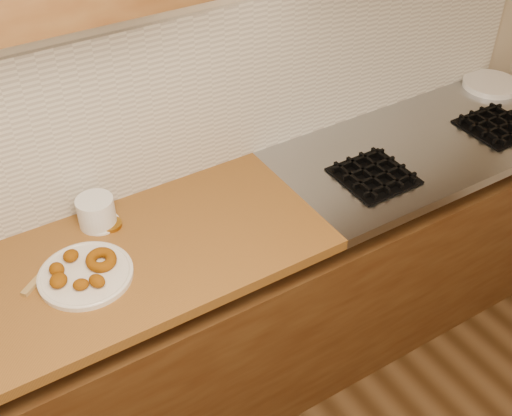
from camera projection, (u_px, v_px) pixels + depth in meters
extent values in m
cube|color=#BBAA90|center=(113.00, 78.00, 2.02)|extent=(4.00, 0.02, 2.70)
cube|color=#543719|center=(180.00, 341.00, 2.42)|extent=(3.60, 0.60, 0.77)
cube|color=#9EA0A5|center=(428.00, 143.00, 2.58)|extent=(1.30, 0.62, 0.04)
cube|color=beige|center=(121.00, 121.00, 2.10)|extent=(3.60, 0.02, 0.60)
cube|color=black|center=(374.00, 176.00, 2.37)|extent=(0.26, 0.26, 0.01)
cube|color=black|center=(355.00, 180.00, 2.32)|extent=(0.01, 0.24, 0.02)
cube|color=black|center=(390.00, 185.00, 2.30)|extent=(0.24, 0.01, 0.02)
cube|color=black|center=(368.00, 175.00, 2.34)|extent=(0.01, 0.24, 0.02)
cube|color=black|center=(379.00, 177.00, 2.34)|extent=(0.24, 0.01, 0.02)
cube|color=black|center=(380.00, 170.00, 2.37)|extent=(0.01, 0.24, 0.02)
cube|color=black|center=(369.00, 168.00, 2.38)|extent=(0.24, 0.01, 0.02)
cube|color=black|center=(393.00, 165.00, 2.39)|extent=(0.01, 0.24, 0.02)
cube|color=black|center=(359.00, 161.00, 2.42)|extent=(0.24, 0.01, 0.02)
cube|color=black|center=(496.00, 127.00, 2.63)|extent=(0.26, 0.26, 0.01)
cube|color=black|center=(482.00, 130.00, 2.58)|extent=(0.01, 0.24, 0.02)
cube|color=black|center=(492.00, 126.00, 2.61)|extent=(0.01, 0.24, 0.02)
cube|color=black|center=(503.00, 127.00, 2.60)|extent=(0.24, 0.01, 0.02)
cube|color=black|center=(502.00, 121.00, 2.63)|extent=(0.01, 0.24, 0.02)
cube|color=black|center=(492.00, 120.00, 2.64)|extent=(0.24, 0.01, 0.02)
cube|color=black|center=(512.00, 118.00, 2.66)|extent=(0.01, 0.24, 0.02)
cube|color=black|center=(481.00, 114.00, 2.68)|extent=(0.24, 0.01, 0.02)
cylinder|color=silver|center=(86.00, 275.00, 1.96)|extent=(0.29, 0.29, 0.02)
torus|color=#774109|center=(101.00, 260.00, 1.98)|extent=(0.10, 0.10, 0.04)
ellipsoid|color=#774109|center=(57.00, 269.00, 1.93)|extent=(0.06, 0.06, 0.04)
ellipsoid|color=#774109|center=(58.00, 280.00, 1.90)|extent=(0.08, 0.08, 0.04)
ellipsoid|color=#774109|center=(81.00, 284.00, 1.89)|extent=(0.06, 0.05, 0.03)
ellipsoid|color=#774109|center=(97.00, 281.00, 1.90)|extent=(0.06, 0.07, 0.04)
ellipsoid|color=#774109|center=(71.00, 256.00, 1.99)|extent=(0.07, 0.06, 0.04)
cylinder|color=white|center=(96.00, 212.00, 2.13)|extent=(0.16, 0.16, 0.10)
cylinder|color=white|center=(101.00, 223.00, 2.16)|extent=(0.15, 0.15, 0.01)
cylinder|color=#9E6A1C|center=(110.00, 224.00, 2.15)|extent=(0.08, 0.08, 0.01)
cube|color=#A08048|center=(41.00, 276.00, 1.96)|extent=(0.15, 0.12, 0.01)
cylinder|color=white|center=(491.00, 85.00, 2.90)|extent=(0.25, 0.25, 0.01)
cylinder|color=white|center=(491.00, 83.00, 2.89)|extent=(0.25, 0.25, 0.01)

